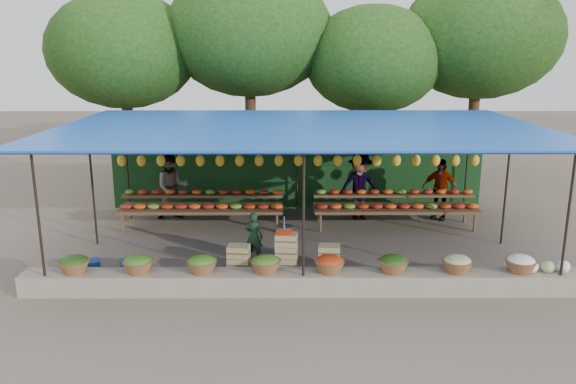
{
  "coord_description": "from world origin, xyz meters",
  "views": [
    {
      "loc": [
        -0.32,
        -12.62,
        4.46
      ],
      "look_at": [
        -0.27,
        0.2,
        1.22
      ],
      "focal_mm": 35.0,
      "sensor_mm": 36.0,
      "label": 1
    }
  ],
  "objects_px": {
    "weighing_scale": "(284,230)",
    "blue_crate_front": "(135,269)",
    "vendor_seated": "(254,237)",
    "crate_counter": "(285,254)",
    "blue_crate_back": "(89,267)"
  },
  "relations": [
    {
      "from": "weighing_scale",
      "to": "vendor_seated",
      "type": "height_order",
      "value": "weighing_scale"
    },
    {
      "from": "crate_counter",
      "to": "weighing_scale",
      "type": "relative_size",
      "value": 6.38
    },
    {
      "from": "vendor_seated",
      "to": "blue_crate_front",
      "type": "distance_m",
      "value": 2.55
    },
    {
      "from": "crate_counter",
      "to": "blue_crate_back",
      "type": "distance_m",
      "value": 4.05
    },
    {
      "from": "weighing_scale",
      "to": "blue_crate_front",
      "type": "height_order",
      "value": "weighing_scale"
    },
    {
      "from": "vendor_seated",
      "to": "blue_crate_front",
      "type": "xyz_separation_m",
      "value": [
        -2.36,
        -0.87,
        -0.38
      ]
    },
    {
      "from": "weighing_scale",
      "to": "vendor_seated",
      "type": "relative_size",
      "value": 0.34
    },
    {
      "from": "blue_crate_front",
      "to": "crate_counter",
      "type": "bearing_deg",
      "value": -10.45
    },
    {
      "from": "weighing_scale",
      "to": "vendor_seated",
      "type": "distance_m",
      "value": 0.85
    },
    {
      "from": "vendor_seated",
      "to": "blue_crate_front",
      "type": "bearing_deg",
      "value": 37.52
    },
    {
      "from": "crate_counter",
      "to": "vendor_seated",
      "type": "relative_size",
      "value": 2.16
    },
    {
      "from": "crate_counter",
      "to": "blue_crate_back",
      "type": "relative_size",
      "value": 5.33
    },
    {
      "from": "crate_counter",
      "to": "blue_crate_front",
      "type": "xyz_separation_m",
      "value": [
        -3.04,
        -0.43,
        -0.14
      ]
    },
    {
      "from": "weighing_scale",
      "to": "blue_crate_front",
      "type": "xyz_separation_m",
      "value": [
        -3.02,
        -0.43,
        -0.69
      ]
    },
    {
      "from": "blue_crate_front",
      "to": "blue_crate_back",
      "type": "height_order",
      "value": "blue_crate_front"
    }
  ]
}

